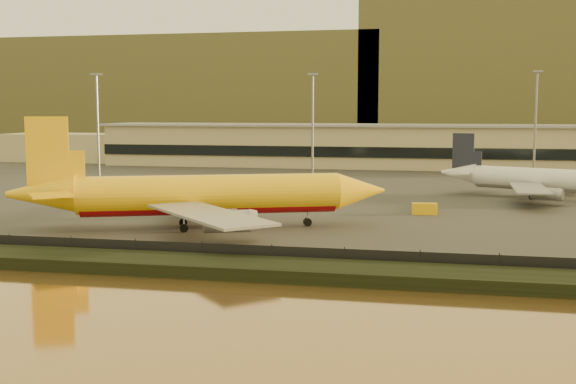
{
  "coord_description": "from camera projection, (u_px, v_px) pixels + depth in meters",
  "views": [
    {
      "loc": [
        19.87,
        -88.6,
        17.3
      ],
      "look_at": [
        -1.5,
        12.0,
        5.43
      ],
      "focal_mm": 45.0,
      "sensor_mm": 36.0,
      "label": 1
    }
  ],
  "objects": [
    {
      "name": "distant_hills",
      "position": [
        372.0,
        85.0,
        423.24
      ],
      "size": [
        470.0,
        160.0,
        70.0
      ],
      "color": "olive",
      "rests_on": "ground"
    },
    {
      "name": "gse_vehicle_white",
      "position": [
        251.0,
        203.0,
        124.2
      ],
      "size": [
        4.85,
        3.65,
        1.99
      ],
      "primitive_type": "cube",
      "rotation": [
        0.0,
        0.0,
        -0.43
      ],
      "color": "silver",
      "rests_on": "tarmac"
    },
    {
      "name": "tarmac",
      "position": [
        361.0,
        176.0,
        184.48
      ],
      "size": [
        320.0,
        220.0,
        0.2
      ],
      "primitive_type": "cube",
      "color": "#2D2D2D",
      "rests_on": "ground"
    },
    {
      "name": "apron_light_masts",
      "position": [
        419.0,
        116.0,
        160.16
      ],
      "size": [
        152.2,
        12.2,
        25.4
      ],
      "color": "slate",
      "rests_on": "tarmac"
    },
    {
      "name": "white_narrowbody_jet",
      "position": [
        547.0,
        180.0,
        136.6
      ],
      "size": [
        40.66,
        38.4,
        12.23
      ],
      "rotation": [
        0.0,
        0.0,
        -0.4
      ],
      "color": "silver",
      "rests_on": "tarmac"
    },
    {
      "name": "embankment",
      "position": [
        245.0,
        268.0,
        75.58
      ],
      "size": [
        320.0,
        7.0,
        1.4
      ],
      "primitive_type": "cube",
      "color": "black",
      "rests_on": "ground"
    },
    {
      "name": "gse_vehicle_yellow",
      "position": [
        425.0,
        209.0,
        117.59
      ],
      "size": [
        4.23,
        2.28,
        1.82
      ],
      "primitive_type": "cube",
      "rotation": [
        0.0,
        0.0,
        0.12
      ],
      "color": "yellow",
      "rests_on": "tarmac"
    },
    {
      "name": "ground",
      "position": [
        280.0,
        245.0,
        92.17
      ],
      "size": [
        900.0,
        900.0,
        0.0
      ],
      "primitive_type": "plane",
      "color": "black",
      "rests_on": "ground"
    },
    {
      "name": "perimeter_fence",
      "position": [
        254.0,
        255.0,
        79.39
      ],
      "size": [
        300.0,
        0.05,
        2.2
      ],
      "primitive_type": "cube",
      "color": "black",
      "rests_on": "tarmac"
    },
    {
      "name": "dhl_cargo_jet",
      "position": [
        203.0,
        196.0,
        102.86
      ],
      "size": [
        51.86,
        49.13,
        16.07
      ],
      "rotation": [
        0.0,
        0.0,
        0.37
      ],
      "color": "yellow",
      "rests_on": "tarmac"
    },
    {
      "name": "terminal_building",
      "position": [
        324.0,
        146.0,
        216.46
      ],
      "size": [
        202.0,
        25.0,
        12.6
      ],
      "color": "tan",
      "rests_on": "tarmac"
    }
  ]
}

